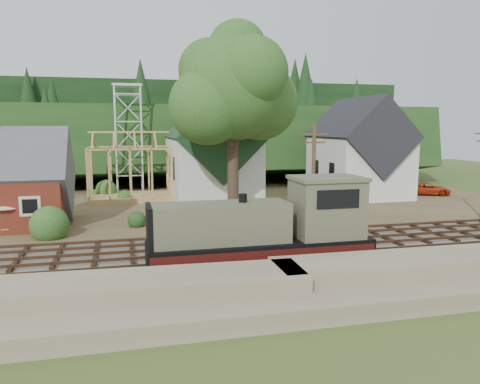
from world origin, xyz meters
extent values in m
plane|color=#384C1E|center=(0.00, 0.00, 0.00)|extent=(140.00, 140.00, 0.00)
cube|color=#7F7259|center=(0.00, -8.50, 0.00)|extent=(64.00, 5.00, 1.60)
cube|color=#726B5B|center=(0.00, 0.00, 0.08)|extent=(64.00, 11.00, 0.16)
cube|color=brown|center=(0.00, 18.00, 0.15)|extent=(64.00, 26.00, 0.30)
cube|color=#1E3F19|center=(0.00, 42.00, 0.00)|extent=(70.00, 28.96, 12.74)
cube|color=black|center=(0.00, 58.00, 0.00)|extent=(80.00, 20.00, 12.00)
cube|color=silver|center=(2.00, 20.00, 3.50)|extent=(8.00, 12.00, 6.40)
cube|color=#19391B|center=(2.00, 20.00, 6.70)|extent=(8.40, 12.96, 8.40)
cube|color=silver|center=(2.00, 14.00, 8.70)|extent=(2.40, 2.40, 4.00)
cone|color=#19391B|center=(2.00, 14.00, 12.00)|extent=(5.37, 5.37, 2.60)
cube|color=silver|center=(18.00, 19.00, 3.50)|extent=(8.00, 10.00, 6.40)
cube|color=black|center=(18.00, 19.00, 6.70)|extent=(8.40, 10.80, 8.40)
cube|color=tan|center=(-6.00, 22.00, 0.55)|extent=(8.00, 6.00, 0.50)
cube|color=tan|center=(-6.00, 22.00, 7.20)|extent=(8.00, 0.18, 0.18)
cube|color=silver|center=(-7.40, 26.60, 6.30)|extent=(0.18, 0.18, 12.00)
cube|color=silver|center=(-4.60, 26.60, 6.30)|extent=(0.18, 0.18, 12.00)
cube|color=silver|center=(-7.40, 29.40, 6.30)|extent=(0.18, 0.18, 12.00)
cube|color=silver|center=(-4.60, 29.40, 6.30)|extent=(0.18, 0.18, 12.00)
cube|color=silver|center=(-6.00, 28.00, 12.30)|extent=(3.20, 3.20, 0.25)
cylinder|color=#38281E|center=(2.00, 10.00, 4.30)|extent=(0.90, 0.90, 8.00)
sphere|color=#2C5720|center=(2.00, 10.00, 10.80)|extent=(8.40, 8.40, 8.40)
sphere|color=#2C5720|center=(4.50, 11.00, 9.80)|extent=(6.40, 6.40, 6.40)
sphere|color=#2C5720|center=(-0.20, 9.20, 9.30)|extent=(6.00, 6.00, 6.00)
cylinder|color=#4C331E|center=(7.00, 5.20, 4.00)|extent=(0.28, 0.28, 8.00)
cube|color=#4C331E|center=(7.00, 5.20, 7.20)|extent=(2.20, 0.12, 0.12)
cube|color=#4C331E|center=(7.00, 5.20, 6.60)|extent=(1.80, 0.12, 0.12)
cube|color=black|center=(0.53, -3.00, 0.34)|extent=(12.13, 2.53, 0.35)
cube|color=black|center=(0.53, -3.00, 1.07)|extent=(12.13, 2.93, 1.11)
cube|color=#51553E|center=(-1.69, -3.00, 2.68)|extent=(7.28, 2.32, 2.12)
cube|color=#51553E|center=(4.37, -3.00, 3.24)|extent=(3.64, 2.83, 3.23)
cube|color=#51553E|center=(4.37, -3.00, 4.91)|extent=(3.84, 3.03, 0.20)
cube|color=black|center=(4.37, -4.43, 3.95)|extent=(2.43, 0.06, 1.01)
cube|color=#3E0F0D|center=(0.53, -4.49, 1.07)|extent=(12.13, 0.04, 0.71)
cube|color=#3E0F0D|center=(0.53, -1.51, 1.07)|extent=(12.13, 0.04, 0.71)
cylinder|color=black|center=(-0.48, -3.00, 3.84)|extent=(0.44, 0.44, 0.71)
imported|color=#5E98CA|center=(-12.54, 11.72, 0.84)|extent=(1.72, 3.34, 1.09)
imported|color=#AA280D|center=(25.79, 17.51, 0.95)|extent=(5.13, 3.83, 1.30)
cylinder|color=silver|center=(-14.70, 8.12, 1.35)|extent=(0.10, 0.10, 2.09)
cylinder|color=tan|center=(-14.70, 8.12, 0.73)|extent=(1.33, 1.33, 0.08)
cone|color=beige|center=(-14.70, 8.12, 2.39)|extent=(2.09, 2.09, 0.48)
camera|label=1|loc=(-6.56, -26.90, 7.76)|focal=35.00mm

